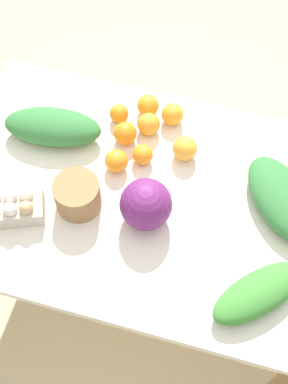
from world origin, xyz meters
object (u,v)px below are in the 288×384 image
at_px(cabbage_purple, 146,204).
at_px(orange_4, 148,105).
at_px(greens_bunch_beet_tops, 282,199).
at_px(orange_6, 119,114).
at_px(greens_bunch_chard, 53,127).
at_px(paper_bag, 77,195).
at_px(orange_5, 149,124).
at_px(orange_1, 125,133).
at_px(orange_7, 116,161).
at_px(greens_bunch_scallion, 259,293).
at_px(orange_0, 185,148).
at_px(orange_3, 173,114).
at_px(orange_2, 143,155).

distance_m(cabbage_purple, orange_4, 0.40).
relative_size(greens_bunch_beet_tops, orange_6, 4.95).
height_order(cabbage_purple, greens_bunch_chard, cabbage_purple).
bearing_deg(paper_bag, orange_5, -112.20).
height_order(orange_1, orange_7, orange_1).
bearing_deg(orange_1, greens_bunch_scallion, 140.73).
bearing_deg(greens_bunch_beet_tops, orange_0, -17.13).
bearing_deg(orange_3, cabbage_purple, 91.80).
bearing_deg(orange_4, greens_bunch_chard, 33.25).
height_order(cabbage_purple, orange_0, cabbage_purple).
bearing_deg(greens_bunch_beet_tops, cabbage_purple, 20.95).
bearing_deg(greens_bunch_chard, cabbage_purple, 150.77).
height_order(orange_4, orange_5, orange_5).
bearing_deg(cabbage_purple, orange_0, -103.61).
height_order(greens_bunch_beet_tops, orange_1, greens_bunch_beet_tops).
height_order(orange_2, orange_6, orange_2).
height_order(orange_1, orange_6, orange_1).
bearing_deg(cabbage_purple, orange_7, -46.60).
xyz_separation_m(orange_2, orange_3, (-0.05, -0.18, 0.00)).
distance_m(cabbage_purple, greens_bunch_scallion, 0.40).
height_order(orange_3, orange_7, same).
bearing_deg(greens_bunch_scallion, orange_0, -53.07).
xyz_separation_m(cabbage_purple, orange_3, (0.01, -0.37, -0.04)).
bearing_deg(greens_bunch_chard, paper_bag, 126.31).
xyz_separation_m(cabbage_purple, orange_0, (-0.06, -0.25, -0.04)).
bearing_deg(orange_7, greens_bunch_beet_tops, -179.72).
bearing_deg(cabbage_purple, orange_1, -61.05).
xyz_separation_m(orange_1, orange_2, (-0.08, 0.06, -0.00)).
relative_size(paper_bag, orange_5, 1.86).
height_order(paper_bag, orange_5, paper_bag).
xyz_separation_m(greens_bunch_chard, orange_1, (-0.23, -0.05, -0.01)).
distance_m(paper_bag, orange_0, 0.38).
relative_size(orange_1, orange_2, 1.14).
xyz_separation_m(paper_bag, orange_1, (-0.07, -0.27, -0.02)).
bearing_deg(cabbage_purple, orange_4, -75.45).
bearing_deg(orange_7, orange_0, -152.44).
bearing_deg(orange_1, paper_bag, 75.54).
relative_size(greens_bunch_chard, greens_bunch_beet_tops, 1.01).
relative_size(orange_0, orange_1, 1.05).
bearing_deg(orange_2, greens_bunch_scallion, 140.64).
height_order(orange_1, orange_2, orange_1).
bearing_deg(orange_6, orange_0, 161.41).
xyz_separation_m(orange_5, orange_7, (0.06, 0.17, -0.00)).
height_order(orange_1, orange_4, orange_1).
distance_m(greens_bunch_scallion, orange_2, 0.56).
distance_m(cabbage_purple, greens_bunch_chard, 0.43).
distance_m(greens_bunch_scallion, orange_0, 0.51).
bearing_deg(orange_3, greens_bunch_beet_tops, 150.56).
relative_size(cabbage_purple, orange_6, 2.44).
relative_size(paper_bag, greens_bunch_scallion, 0.47).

